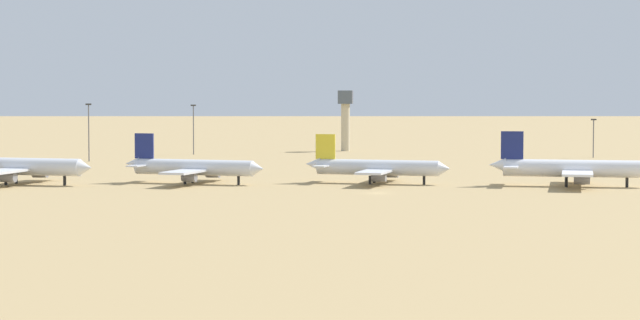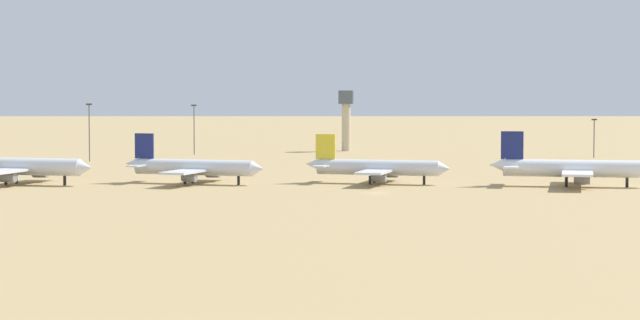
{
  "view_description": "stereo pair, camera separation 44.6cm",
  "coord_description": "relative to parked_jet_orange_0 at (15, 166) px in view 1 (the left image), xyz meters",
  "views": [
    {
      "loc": [
        16.33,
        -278.38,
        23.54
      ],
      "look_at": [
        -14.95,
        21.43,
        6.0
      ],
      "focal_mm": 71.23,
      "sensor_mm": 36.0,
      "label": 1
    },
    {
      "loc": [
        16.78,
        -278.33,
        23.54
      ],
      "look_at": [
        -14.95,
        21.43,
        6.0
      ],
      "focal_mm": 71.23,
      "sensor_mm": 36.0,
      "label": 2
    }
  ],
  "objects": [
    {
      "name": "parked_jet_navy_3",
      "position": [
        132.24,
        7.59,
        -0.09
      ],
      "size": [
        39.11,
        33.05,
        12.91
      ],
      "rotation": [
        0.0,
        0.0,
        -0.1
      ],
      "color": "white",
      "rests_on": "ground"
    },
    {
      "name": "ridge_center",
      "position": [
        289.77,
        1064.47,
        48.88
      ],
      "size": [
        433.67,
        288.19,
        106.42
      ],
      "primitive_type": "pyramid",
      "rotation": [
        0.0,
        0.0,
        0.1
      ],
      "color": "slate",
      "rests_on": "ground"
    },
    {
      "name": "parked_jet_orange_0",
      "position": [
        0.0,
        0.0,
        0.0
      ],
      "size": [
        39.86,
        33.97,
        13.2
      ],
      "rotation": [
        0.0,
        0.0,
        -0.17
      ],
      "color": "silver",
      "rests_on": "ground"
    },
    {
      "name": "parked_jet_navy_1",
      "position": [
        41.94,
        6.68,
        -0.37
      ],
      "size": [
        36.25,
        31.06,
        12.06
      ],
      "rotation": [
        0.0,
        0.0,
        -0.22
      ],
      "color": "silver",
      "rests_on": "ground"
    },
    {
      "name": "light_pole_mid",
      "position": [
        -9.08,
        93.22,
        6.0
      ],
      "size": [
        1.8,
        0.5,
        18.17
      ],
      "color": "#59595E",
      "rests_on": "ground"
    },
    {
      "name": "ground",
      "position": [
        87.94,
        -15.78,
        -4.32
      ],
      "size": [
        4000.0,
        4000.0,
        0.0
      ],
      "primitive_type": "plane",
      "color": "tan"
    },
    {
      "name": "ridge_west",
      "position": [
        -147.05,
        1146.94,
        44.87
      ],
      "size": [
        280.12,
        253.29,
        98.39
      ],
      "primitive_type": "pyramid",
      "rotation": [
        0.0,
        0.0,
        -0.18
      ],
      "color": "slate",
      "rests_on": "ground"
    },
    {
      "name": "parked_jet_yellow_2",
      "position": [
        86.08,
        11.54,
        -0.43
      ],
      "size": [
        35.91,
        30.58,
        11.88
      ],
      "rotation": [
        0.0,
        0.0,
        -0.16
      ],
      "color": "silver",
      "rests_on": "ground"
    },
    {
      "name": "control_tower",
      "position": [
        65.59,
        166.01,
        8.97
      ],
      "size": [
        5.2,
        5.2,
        22.04
      ],
      "color": "#C6B793",
      "rests_on": "ground"
    },
    {
      "name": "light_pole_east",
      "position": [
        150.69,
        130.67,
        3.26
      ],
      "size": [
        1.8,
        0.5,
        12.86
      ],
      "color": "#59595E",
      "rests_on": "ground"
    },
    {
      "name": "ridge_far_west",
      "position": [
        -400.7,
        1109.57,
        38.57
      ],
      "size": [
        299.17,
        269.39,
        85.79
      ],
      "primitive_type": "pyramid",
      "rotation": [
        0.0,
        0.0,
        -0.18
      ],
      "color": "gray",
      "rests_on": "ground"
    },
    {
      "name": "light_pole_west",
      "position": [
        15.52,
        135.76,
        5.54
      ],
      "size": [
        1.8,
        0.5,
        17.26
      ],
      "color": "#59595E",
      "rests_on": "ground"
    }
  ]
}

